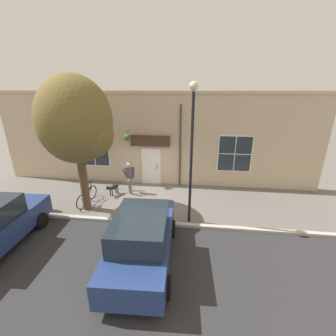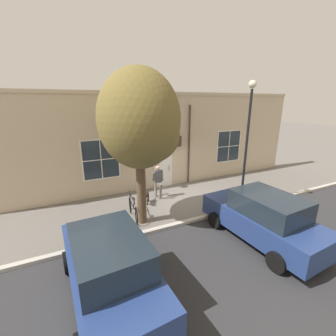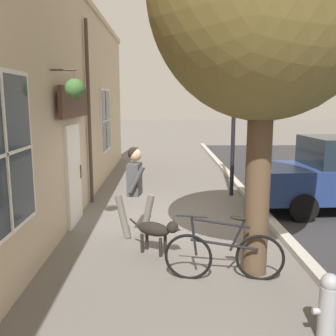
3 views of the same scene
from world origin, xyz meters
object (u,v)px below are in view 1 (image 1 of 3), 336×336
street_tree_by_curb (78,123)px  parked_car_mid_block (142,238)px  fire_hydrant (48,203)px  dog_on_leash (113,188)px  leaning_bicycle (87,196)px  street_lamp (192,138)px  pedestrian_walking (129,174)px

street_tree_by_curb → parked_car_mid_block: (2.97, 3.23, -3.05)m
parked_car_mid_block → fire_hydrant: parked_car_mid_block is taller
dog_on_leash → leaning_bicycle: bearing=-43.4°
street_tree_by_curb → parked_car_mid_block: bearing=47.4°
dog_on_leash → street_lamp: size_ratio=0.17×
dog_on_leash → leaning_bicycle: size_ratio=0.53×
street_lamp → fire_hydrant: size_ratio=7.17×
pedestrian_walking → dog_on_leash: (0.42, -0.80, -0.62)m
dog_on_leash → fire_hydrant: fire_hydrant is taller
fire_hydrant → dog_on_leash: bearing=128.5°
pedestrian_walking → street_tree_by_curb: size_ratio=0.29×
pedestrian_walking → parked_car_mid_block: (4.90, 1.81, -0.16)m
dog_on_leash → parked_car_mid_block: (4.47, 2.61, 0.46)m
dog_on_leash → fire_hydrant: size_ratio=1.19×
pedestrian_walking → leaning_bicycle: bearing=-50.9°
pedestrian_walking → fire_hydrant: (2.31, -3.18, -0.65)m
street_lamp → leaning_bicycle: bearing=-101.5°
street_tree_by_curb → leaning_bicycle: size_ratio=3.37×
parked_car_mid_block → street_lamp: (-2.47, 1.40, 2.66)m
street_tree_by_curb → street_lamp: size_ratio=1.06×
parked_car_mid_block → fire_hydrant: (-2.59, -4.99, -0.48)m
parked_car_mid_block → fire_hydrant: bearing=-117.4°
street_tree_by_curb → street_lamp: (0.50, 4.63, -0.39)m
fire_hydrant → parked_car_mid_block: bearing=62.6°
leaning_bicycle → fire_hydrant: bearing=-58.0°
leaning_bicycle → fire_hydrant: (0.90, -1.44, 0.02)m
leaning_bicycle → parked_car_mid_block: 5.00m
dog_on_leash → street_tree_by_curb: 3.87m
dog_on_leash → street_tree_by_curb: size_ratio=0.16×
street_lamp → fire_hydrant: street_lamp is taller
dog_on_leash → fire_hydrant: (1.89, -2.37, -0.03)m
pedestrian_walking → parked_car_mid_block: 5.22m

